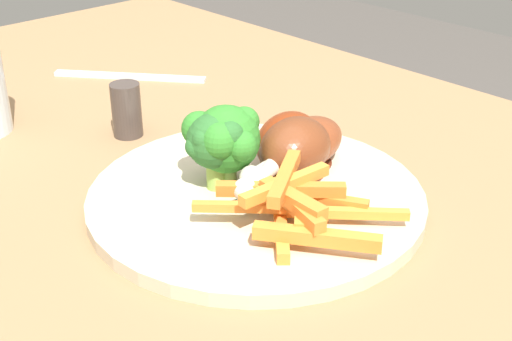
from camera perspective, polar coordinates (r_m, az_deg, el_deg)
dining_table at (r=0.66m, az=-7.00°, el=-9.90°), size 1.20×0.86×0.74m
dinner_plate at (r=0.59m, az=0.00°, el=-2.22°), size 0.28×0.28×0.01m
broccoli_floret_front at (r=0.58m, az=-3.28°, el=2.29°), size 0.05×0.05×0.07m
broccoli_floret_middle at (r=0.58m, az=-2.52°, el=2.62°), size 0.07×0.06×0.07m
carrot_fries_pile at (r=0.53m, az=3.14°, el=-2.71°), size 0.14×0.12×0.04m
chicken_drumstick_near at (r=0.63m, az=3.87°, el=2.11°), size 0.06×0.13×0.04m
chicken_drumstick_far at (r=0.62m, az=2.49°, el=2.21°), size 0.09×0.13×0.05m
chicken_drumstick_extra at (r=0.61m, az=2.98°, el=1.72°), size 0.08×0.13×0.05m
fork at (r=0.89m, az=-10.16°, el=7.48°), size 0.16×0.13×0.00m
pepper_shaker at (r=0.72m, az=-10.41°, el=4.83°), size 0.03×0.03×0.06m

